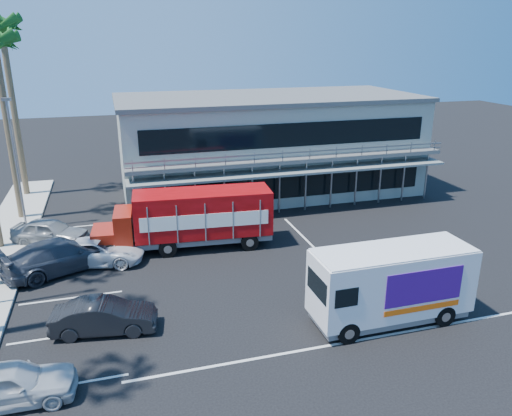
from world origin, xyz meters
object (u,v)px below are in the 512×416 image
object	(u,v)px
white_van	(391,284)
parked_car_a	(9,384)
red_truck	(191,218)
parked_car_b	(104,317)

from	to	relation	value
white_van	parked_car_a	xyz separation A→B (m)	(-14.49, -1.00, -1.01)
red_truck	parked_car_a	xyz separation A→B (m)	(-7.82, -11.06, -1.10)
white_van	parked_car_a	world-z (taller)	white_van
parked_car_a	parked_car_b	bearing A→B (deg)	-39.18
red_truck	white_van	world-z (taller)	red_truck
white_van	parked_car_b	bearing A→B (deg)	167.42
white_van	parked_car_b	world-z (taller)	white_van
white_van	parked_car_a	distance (m)	14.56
red_truck	parked_car_b	bearing A→B (deg)	-117.87
red_truck	parked_car_b	world-z (taller)	red_truck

